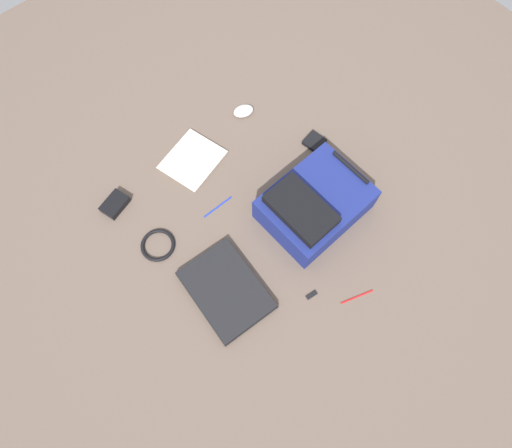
% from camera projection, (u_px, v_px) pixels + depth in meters
% --- Properties ---
extents(ground_plane, '(3.48, 3.48, 0.00)m').
position_uv_depth(ground_plane, '(262.00, 218.00, 1.78)').
color(ground_plane, brown).
extents(backpack, '(0.32, 0.41, 0.18)m').
position_uv_depth(backpack, '(314.00, 205.00, 1.71)').
color(backpack, navy).
rests_on(backpack, ground_plane).
extents(laptop, '(0.36, 0.27, 0.03)m').
position_uv_depth(laptop, '(226.00, 290.00, 1.65)').
color(laptop, black).
rests_on(laptop, ground_plane).
extents(book_comic, '(0.27, 0.29, 0.01)m').
position_uv_depth(book_comic, '(193.00, 160.00, 1.87)').
color(book_comic, silver).
rests_on(book_comic, ground_plane).
extents(computer_mouse, '(0.09, 0.11, 0.03)m').
position_uv_depth(computer_mouse, '(243.00, 111.00, 1.96)').
color(computer_mouse, silver).
rests_on(computer_mouse, ground_plane).
extents(cable_coil, '(0.14, 0.14, 0.01)m').
position_uv_depth(cable_coil, '(158.00, 245.00, 1.73)').
color(cable_coil, black).
rests_on(cable_coil, ground_plane).
extents(power_brick, '(0.11, 0.13, 0.03)m').
position_uv_depth(power_brick, '(115.00, 204.00, 1.78)').
color(power_brick, black).
rests_on(power_brick, ground_plane).
extents(pen_black, '(0.01, 0.14, 0.01)m').
position_uv_depth(pen_black, '(218.00, 207.00, 1.79)').
color(pen_black, '#1933B2').
rests_on(pen_black, ground_plane).
extents(pen_blue, '(0.05, 0.13, 0.01)m').
position_uv_depth(pen_blue, '(357.00, 297.00, 1.65)').
color(pen_blue, red).
rests_on(pen_blue, ground_plane).
extents(earbud_pouch, '(0.09, 0.09, 0.02)m').
position_uv_depth(earbud_pouch, '(314.00, 142.00, 1.90)').
color(earbud_pouch, black).
rests_on(earbud_pouch, ground_plane).
extents(usb_stick, '(0.02, 0.05, 0.01)m').
position_uv_depth(usb_stick, '(312.00, 295.00, 1.65)').
color(usb_stick, black).
rests_on(usb_stick, ground_plane).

